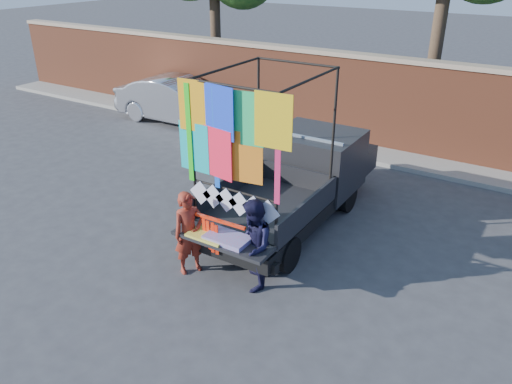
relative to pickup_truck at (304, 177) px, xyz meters
The scene contains 8 objects.
ground 2.45m from the pickup_truck, 90.73° to the right, with size 90.00×90.00×0.00m, color #38383A.
brick_wall 4.72m from the pickup_truck, 90.36° to the left, with size 30.00×0.45×2.61m.
curb 4.07m from the pickup_truck, 90.42° to the left, with size 30.00×1.20×0.12m, color gray.
pickup_truck is the anchor object (origin of this frame).
sedan 7.29m from the pickup_truck, 150.65° to the left, with size 1.55×4.44×1.46m, color silver.
woman 3.07m from the pickup_truck, 102.39° to the right, with size 0.56×0.36×1.52m, color maroon.
man 2.85m from the pickup_truck, 79.53° to the right, with size 0.78×0.60×1.60m, color black.
streamer_bundle 2.92m from the pickup_truck, 93.50° to the right, with size 0.98×0.08×0.68m.
Camera 1 is at (4.27, -6.36, 5.10)m, focal length 35.00 mm.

